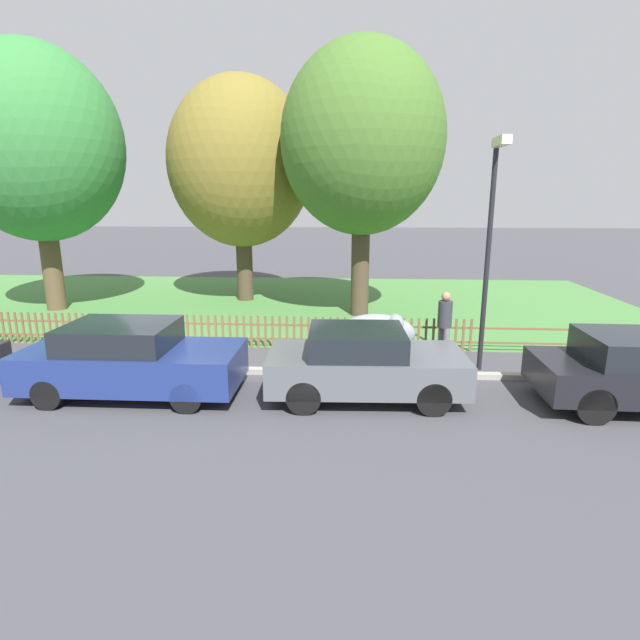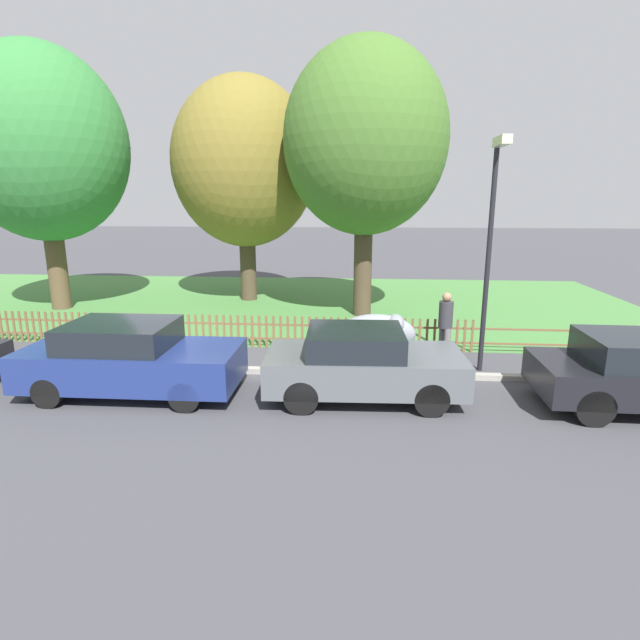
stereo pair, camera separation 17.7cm
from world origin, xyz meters
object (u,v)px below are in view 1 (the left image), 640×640
Objects in this scene: covered_motorcycle at (378,333)px; tree_nearest_kerb at (37,145)px; tree_behind_motorcycle at (241,164)px; tree_mid_park at (363,141)px; parked_car_navy_estate at (364,363)px; street_lamp at (491,227)px; pedestrian_by_lamp at (445,322)px; parked_car_black_saloon at (131,359)px.

covered_motorcycle is 0.23× the size of tree_nearest_kerb.
tree_behind_motorcycle is 4.98m from tree_mid_park.
street_lamp is at bearing 30.54° from parked_car_navy_estate.
tree_mid_park reaches higher than street_lamp.
street_lamp is (0.70, -0.83, 2.27)m from pedestrian_by_lamp.
street_lamp reaches higher than parked_car_black_saloon.
tree_mid_park reaches higher than tree_behind_motorcycle.
street_lamp is at bearing -64.00° from tree_mid_park.
parked_car_navy_estate is 0.77× the size of street_lamp.
parked_car_black_saloon is 7.09m from pedestrian_by_lamp.
tree_mid_park is (10.67, -0.18, 0.04)m from tree_nearest_kerb.
parked_car_navy_estate is 2.31× the size of pedestrian_by_lamp.
street_lamp is (2.68, -5.49, -2.36)m from tree_mid_park.
parked_car_black_saloon is 1.10× the size of parked_car_navy_estate.
pedestrian_by_lamp is at bearing 12.55° from covered_motorcycle.
parked_car_navy_estate is 3.23m from pedestrian_by_lamp.
parked_car_black_saloon is at bearing -153.53° from covered_motorcycle.
street_lamp is at bearing -11.33° from covered_motorcycle.
tree_behind_motorcycle reaches higher than parked_car_black_saloon.
parked_car_black_saloon is at bearing -121.94° from tree_mid_park.
tree_nearest_kerb is at bearing 143.03° from parked_car_navy_estate.
tree_nearest_kerb reaches higher than tree_mid_park.
parked_car_navy_estate is 4.05m from street_lamp.
tree_behind_motorcycle is at bearing 112.34° from parked_car_navy_estate.
parked_car_navy_estate is at bearing -98.73° from covered_motorcycle.
covered_motorcycle is (0.38, 2.23, -0.00)m from parked_car_navy_estate.
parked_car_black_saloon is at bearing -51.02° from tree_nearest_kerb.
tree_mid_park is at bearing 116.00° from street_lamp.
pedestrian_by_lamp reaches higher than covered_motorcycle.
parked_car_navy_estate is 13.84m from tree_nearest_kerb.
tree_behind_motorcycle is at bearing 132.02° from street_lamp.
pedestrian_by_lamp is at bearing 21.87° from parked_car_black_saloon.
tree_mid_park reaches higher than pedestrian_by_lamp.
tree_nearest_kerb is at bearing 128.56° from parked_car_black_saloon.
parked_car_navy_estate is at bearing -147.22° from street_lamp.
tree_behind_motorcycle is at bearing 88.33° from parked_car_black_saloon.
street_lamp is (7.05, -7.82, -1.84)m from tree_behind_motorcycle.
parked_car_black_saloon is 2.13× the size of covered_motorcycle.
pedestrian_by_lamp is at bearing -20.95° from tree_nearest_kerb.
parked_car_black_saloon is 0.52× the size of tree_behind_motorcycle.
covered_motorcycle is 6.97m from tree_mid_park.
tree_mid_park is 6.55m from street_lamp.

